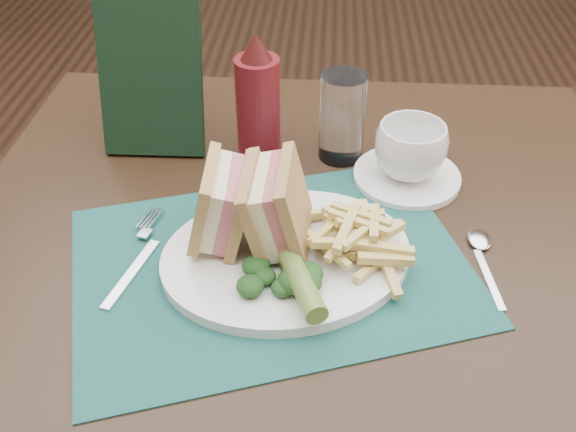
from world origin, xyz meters
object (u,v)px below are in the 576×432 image
object	(u,v)px
table_main	(301,383)
ketchup_bottle	(258,97)
drinking_glass	(342,117)
sandwich_half_b	(259,205)
plate	(286,256)
check_presenter	(151,72)
coffee_cup	(410,150)
sandwich_half_a	(204,202)
placemat	(271,265)
saucer	(407,177)

from	to	relation	value
table_main	ketchup_bottle	bearing A→B (deg)	118.71
drinking_glass	sandwich_half_b	bearing A→B (deg)	-114.07
plate	check_presenter	bearing A→B (deg)	111.74
ketchup_bottle	coffee_cup	bearing A→B (deg)	-14.50
plate	sandwich_half_a	world-z (taller)	sandwich_half_a
table_main	plate	size ratio (longest dim) A/B	3.00
sandwich_half_a	sandwich_half_b	distance (m)	0.06
drinking_glass	ketchup_bottle	xyz separation A→B (m)	(-0.12, 0.00, 0.03)
drinking_glass	placemat	bearing A→B (deg)	-108.55
plate	ketchup_bottle	distance (m)	0.26
plate	placemat	bearing A→B (deg)	-174.54
placemat	coffee_cup	world-z (taller)	coffee_cup
sandwich_half_b	saucer	xyz separation A→B (m)	(0.19, 0.16, -0.07)
sandwich_half_a	check_presenter	size ratio (longest dim) A/B	0.43
placemat	saucer	bearing A→B (deg)	47.04
coffee_cup	check_presenter	size ratio (longest dim) A/B	0.41
ketchup_bottle	saucer	bearing A→B (deg)	-14.50
sandwich_half_b	check_presenter	distance (m)	0.30
saucer	table_main	bearing A→B (deg)	-150.43
sandwich_half_b	saucer	size ratio (longest dim) A/B	0.73
table_main	sandwich_half_a	xyz separation A→B (m)	(-0.12, -0.08, 0.44)
table_main	plate	distance (m)	0.40
plate	ketchup_bottle	bearing A→B (deg)	85.68
sandwich_half_a	coffee_cup	bearing A→B (deg)	29.59
plate	sandwich_half_a	xyz separation A→B (m)	(-0.10, 0.02, 0.06)
placemat	check_presenter	bearing A→B (deg)	126.20
placemat	saucer	size ratio (longest dim) A/B	3.07
placemat	coffee_cup	size ratio (longest dim) A/B	4.69
table_main	check_presenter	xyz separation A→B (m)	(-0.23, 0.15, 0.49)
drinking_glass	check_presenter	bearing A→B (deg)	175.84
table_main	drinking_glass	bearing A→B (deg)	71.00
sandwich_half_a	ketchup_bottle	world-z (taller)	ketchup_bottle
ketchup_bottle	drinking_glass	bearing A→B (deg)	-0.26
saucer	check_presenter	distance (m)	0.39
sandwich_half_a	check_presenter	bearing A→B (deg)	113.53
placemat	ketchup_bottle	world-z (taller)	ketchup_bottle
sandwich_half_a	sandwich_half_b	xyz separation A→B (m)	(0.06, -0.00, 0.00)
plate	sandwich_half_b	bearing A→B (deg)	134.09
coffee_cup	sandwich_half_b	bearing A→B (deg)	-139.55
coffee_cup	ketchup_bottle	size ratio (longest dim) A/B	0.53
placemat	coffee_cup	distance (m)	0.26
sandwich_half_a	saucer	size ratio (longest dim) A/B	0.69
placemat	sandwich_half_a	world-z (taller)	sandwich_half_a
plate	saucer	bearing A→B (deg)	31.20
table_main	placemat	world-z (taller)	placemat
placemat	sandwich_half_b	world-z (taller)	sandwich_half_b
saucer	coffee_cup	distance (m)	0.04
placemat	drinking_glass	size ratio (longest dim) A/B	3.55
sandwich_half_a	ketchup_bottle	xyz separation A→B (m)	(0.04, 0.21, 0.02)
table_main	saucer	size ratio (longest dim) A/B	6.00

